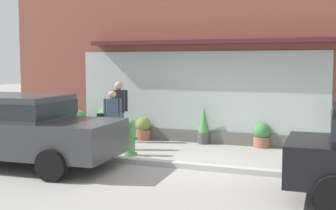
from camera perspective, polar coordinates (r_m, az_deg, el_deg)
name	(u,v)px	position (r m, az deg, el deg)	size (l,w,h in m)	color
ground_plane	(186,166)	(10.22, 2.33, -7.65)	(60.00, 60.00, 0.00)	#9E9B93
curb_strip	(183,165)	(10.02, 1.95, -7.55)	(14.00, 0.24, 0.12)	#B2B2AD
storefront	(224,51)	(13.01, 7.00, 6.76)	(14.00, 0.81, 5.39)	brown
fire_hydrant	(130,137)	(11.31, -4.73, -4.01)	(0.40, 0.36, 0.92)	#4C8C47
pedestrian_with_handbag	(112,116)	(12.07, -7.10, -1.32)	(0.60, 0.39, 1.57)	#475675
pedestrian_passerby	(119,106)	(13.15, -6.18, -0.16)	(0.45, 0.34, 1.75)	#475675
parked_car_dark_gray	(14,126)	(10.62, -18.77, -2.47)	(4.69, 2.27, 1.59)	#383A3D
potted_plant_near_hydrant	(78,123)	(14.23, -11.18, -2.23)	(0.54, 0.54, 0.84)	#33473D
potted_plant_doorstep	(204,126)	(12.91, 4.50, -2.62)	(0.34, 0.34, 1.07)	#4C4C51
potted_plant_window_left	(107,120)	(14.21, -7.69, -1.90)	(0.58, 0.58, 0.91)	#4C4C51
potted_plant_corner_tall	(262,135)	(12.61, 11.71, -3.75)	(0.45, 0.45, 0.67)	#9E6042
potted_plant_by_entrance	(143,128)	(13.54, -3.11, -2.96)	(0.44, 0.44, 0.68)	#9E6042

